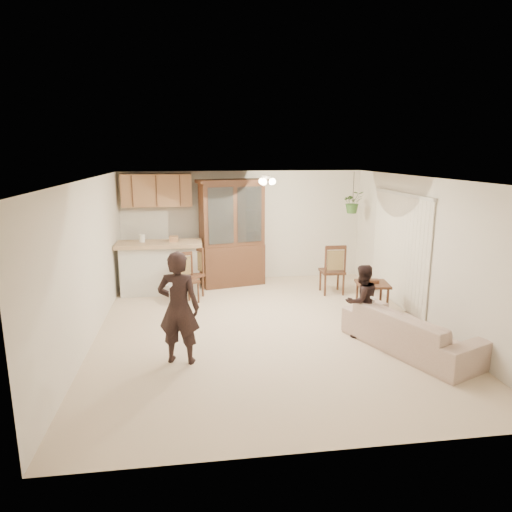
{
  "coord_description": "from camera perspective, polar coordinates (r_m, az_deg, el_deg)",
  "views": [
    {
      "loc": [
        -1.14,
        -7.1,
        2.88
      ],
      "look_at": [
        -0.1,
        0.4,
        1.18
      ],
      "focal_mm": 32.0,
      "sensor_mm": 36.0,
      "label": 1
    }
  ],
  "objects": [
    {
      "name": "floor",
      "position": [
        7.74,
        1.14,
        -9.15
      ],
      "size": [
        6.5,
        6.5,
        0.0
      ],
      "primitive_type": "plane",
      "color": "beige",
      "rests_on": "ground"
    },
    {
      "name": "ceiling",
      "position": [
        7.2,
        1.22,
        9.66
      ],
      "size": [
        5.5,
        6.5,
        0.02
      ],
      "primitive_type": "cube",
      "color": "white",
      "rests_on": "wall_back"
    },
    {
      "name": "wall_back",
      "position": [
        10.54,
        -1.62,
        3.79
      ],
      "size": [
        5.5,
        0.02,
        2.5
      ],
      "primitive_type": "cube",
      "color": "silver",
      "rests_on": "ground"
    },
    {
      "name": "wall_front",
      "position": [
        4.33,
        8.08,
        -9.57
      ],
      "size": [
        5.5,
        0.02,
        2.5
      ],
      "primitive_type": "cube",
      "color": "silver",
      "rests_on": "ground"
    },
    {
      "name": "wall_left",
      "position": [
        7.46,
        -20.18,
        -0.73
      ],
      "size": [
        0.02,
        6.5,
        2.5
      ],
      "primitive_type": "cube",
      "color": "silver",
      "rests_on": "ground"
    },
    {
      "name": "wall_right",
      "position": [
        8.26,
        20.38,
        0.5
      ],
      "size": [
        0.02,
        6.5,
        2.5
      ],
      "primitive_type": "cube",
      "color": "silver",
      "rests_on": "ground"
    },
    {
      "name": "breakfast_bar",
      "position": [
        9.77,
        -11.85,
        -1.69
      ],
      "size": [
        1.6,
        0.55,
        1.0
      ],
      "primitive_type": "cube",
      "color": "silver",
      "rests_on": "floor"
    },
    {
      "name": "bar_top",
      "position": [
        9.65,
        -12.0,
        1.48
      ],
      "size": [
        1.75,
        0.7,
        0.08
      ],
      "primitive_type": "cube",
      "color": "tan",
      "rests_on": "breakfast_bar"
    },
    {
      "name": "upper_cabinets",
      "position": [
        10.23,
        -12.28,
        8.03
      ],
      "size": [
        1.5,
        0.34,
        0.7
      ],
      "primitive_type": "cube",
      "color": "olive",
      "rests_on": "wall_back"
    },
    {
      "name": "vertical_blinds",
      "position": [
        9.05,
        17.43,
        0.76
      ],
      "size": [
        0.06,
        2.3,
        2.1
      ],
      "primitive_type": null,
      "color": "white",
      "rests_on": "wall_right"
    },
    {
      "name": "ceiling_fixture",
      "position": [
        8.42,
        1.27,
        9.42
      ],
      "size": [
        0.36,
        0.36,
        0.2
      ],
      "primitive_type": null,
      "color": "beige",
      "rests_on": "ceiling"
    },
    {
      "name": "hanging_plant",
      "position": [
        10.15,
        12.0,
        6.6
      ],
      "size": [
        0.43,
        0.37,
        0.48
      ],
      "primitive_type": "imported",
      "color": "#346126",
      "rests_on": "ceiling"
    },
    {
      "name": "plant_cord",
      "position": [
        10.13,
        12.09,
        8.42
      ],
      "size": [
        0.01,
        0.01,
        0.65
      ],
      "primitive_type": "cylinder",
      "color": "black",
      "rests_on": "ceiling"
    },
    {
      "name": "sofa",
      "position": [
        7.23,
        18.78,
        -8.37
      ],
      "size": [
        1.4,
        2.01,
        0.73
      ],
      "primitive_type": "imported",
      "rotation": [
        0.0,
        0.0,
        1.97
      ],
      "color": "beige",
      "rests_on": "floor"
    },
    {
      "name": "adult",
      "position": [
        6.38,
        -9.68,
        -5.58
      ],
      "size": [
        0.75,
        0.59,
        1.8
      ],
      "primitive_type": "imported",
      "rotation": [
        0.0,
        0.0,
        2.88
      ],
      "color": "black",
      "rests_on": "floor"
    },
    {
      "name": "child",
      "position": [
        7.42,
        13.09,
        -4.94
      ],
      "size": [
        0.77,
        0.67,
        1.35
      ],
      "primitive_type": "imported",
      "rotation": [
        0.0,
        0.0,
        3.42
      ],
      "color": "black",
      "rests_on": "floor"
    },
    {
      "name": "china_hutch",
      "position": [
        10.06,
        -3.02,
        2.8
      ],
      "size": [
        1.57,
        0.88,
        2.34
      ],
      "rotation": [
        0.0,
        0.0,
        0.22
      ],
      "color": "#382514",
      "rests_on": "floor"
    },
    {
      "name": "side_table",
      "position": [
        8.55,
        14.27,
        -5.16
      ],
      "size": [
        0.63,
        0.63,
        0.67
      ],
      "rotation": [
        0.0,
        0.0,
        -0.14
      ],
      "color": "#382514",
      "rests_on": "floor"
    },
    {
      "name": "chair_bar",
      "position": [
        9.15,
        -8.65,
        -4.02
      ],
      "size": [
        0.55,
        0.55,
        0.97
      ],
      "rotation": [
        0.0,
        0.0,
        0.34
      ],
      "color": "#382514",
      "rests_on": "floor"
    },
    {
      "name": "chair_hutch_left",
      "position": [
        9.44,
        -8.27,
        -3.38
      ],
      "size": [
        0.64,
        0.64,
        1.02
      ],
      "rotation": [
        0.0,
        0.0,
        -0.85
      ],
      "color": "#382514",
      "rests_on": "floor"
    },
    {
      "name": "chair_hutch_right",
      "position": [
        9.73,
        9.45,
        -2.87
      ],
      "size": [
        0.48,
        0.48,
        1.06
      ],
      "rotation": [
        0.0,
        0.0,
        3.12
      ],
      "color": "#382514",
      "rests_on": "floor"
    },
    {
      "name": "controller_adult",
      "position": [
        5.95,
        -10.83,
        -3.66
      ],
      "size": [
        0.08,
        0.15,
        0.04
      ],
      "primitive_type": "cube",
      "rotation": [
        0.0,
        0.0,
        2.88
      ],
      "color": "white",
      "rests_on": "adult"
    },
    {
      "name": "controller_child",
      "position": [
        7.2,
        14.43,
        -5.12
      ],
      "size": [
        0.06,
        0.11,
        0.03
      ],
      "primitive_type": "cube",
      "rotation": [
        0.0,
        0.0,
        3.42
      ],
      "color": "white",
      "rests_on": "child"
    }
  ]
}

